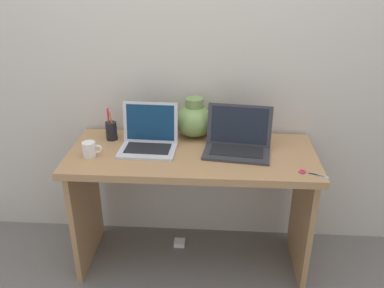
{
  "coord_description": "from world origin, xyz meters",
  "views": [
    {
      "loc": [
        0.13,
        -1.99,
        1.74
      ],
      "look_at": [
        0.0,
        0.0,
        0.8
      ],
      "focal_mm": 37.98,
      "sensor_mm": 36.0,
      "label": 1
    }
  ],
  "objects_px": {
    "scissors": "(308,173)",
    "pen_cup": "(111,130)",
    "laptop_left": "(149,137)",
    "coffee_mug": "(90,149)",
    "green_vase": "(194,120)",
    "power_brick": "(179,243)",
    "laptop_right": "(238,139)"
  },
  "relations": [
    {
      "from": "laptop_right",
      "to": "scissors",
      "type": "xyz_separation_m",
      "value": [
        0.34,
        -0.24,
        -0.06
      ]
    },
    {
      "from": "laptop_right",
      "to": "pen_cup",
      "type": "distance_m",
      "value": 0.74
    },
    {
      "from": "laptop_left",
      "to": "pen_cup",
      "type": "height_order",
      "value": "laptop_left"
    },
    {
      "from": "scissors",
      "to": "laptop_right",
      "type": "bearing_deg",
      "value": 144.4
    },
    {
      "from": "green_vase",
      "to": "scissors",
      "type": "xyz_separation_m",
      "value": [
        0.59,
        -0.43,
        -0.1
      ]
    },
    {
      "from": "laptop_left",
      "to": "scissors",
      "type": "bearing_deg",
      "value": -16.47
    },
    {
      "from": "pen_cup",
      "to": "power_brick",
      "type": "height_order",
      "value": "pen_cup"
    },
    {
      "from": "laptop_left",
      "to": "power_brick",
      "type": "relative_size",
      "value": 4.52
    },
    {
      "from": "green_vase",
      "to": "coffee_mug",
      "type": "bearing_deg",
      "value": -150.22
    },
    {
      "from": "green_vase",
      "to": "scissors",
      "type": "bearing_deg",
      "value": -35.8
    },
    {
      "from": "pen_cup",
      "to": "coffee_mug",
      "type": "bearing_deg",
      "value": -105.5
    },
    {
      "from": "green_vase",
      "to": "power_brick",
      "type": "height_order",
      "value": "green_vase"
    },
    {
      "from": "coffee_mug",
      "to": "power_brick",
      "type": "distance_m",
      "value": 0.92
    },
    {
      "from": "laptop_left",
      "to": "power_brick",
      "type": "height_order",
      "value": "laptop_left"
    },
    {
      "from": "green_vase",
      "to": "laptop_right",
      "type": "bearing_deg",
      "value": -36.08
    },
    {
      "from": "pen_cup",
      "to": "green_vase",
      "type": "bearing_deg",
      "value": 10.14
    },
    {
      "from": "pen_cup",
      "to": "scissors",
      "type": "xyz_separation_m",
      "value": [
        1.07,
        -0.34,
        -0.05
      ]
    },
    {
      "from": "pen_cup",
      "to": "power_brick",
      "type": "distance_m",
      "value": 0.88
    },
    {
      "from": "laptop_right",
      "to": "coffee_mug",
      "type": "relative_size",
      "value": 3.56
    },
    {
      "from": "pen_cup",
      "to": "laptop_right",
      "type": "bearing_deg",
      "value": -7.52
    },
    {
      "from": "power_brick",
      "to": "coffee_mug",
      "type": "bearing_deg",
      "value": -154.1
    },
    {
      "from": "scissors",
      "to": "coffee_mug",
      "type": "bearing_deg",
      "value": 174.2
    },
    {
      "from": "laptop_right",
      "to": "pen_cup",
      "type": "bearing_deg",
      "value": 172.48
    },
    {
      "from": "green_vase",
      "to": "coffee_mug",
      "type": "height_order",
      "value": "green_vase"
    },
    {
      "from": "power_brick",
      "to": "green_vase",
      "type": "bearing_deg",
      "value": 44.98
    },
    {
      "from": "laptop_left",
      "to": "coffee_mug",
      "type": "bearing_deg",
      "value": -156.37
    },
    {
      "from": "coffee_mug",
      "to": "pen_cup",
      "type": "relative_size",
      "value": 0.56
    },
    {
      "from": "coffee_mug",
      "to": "pen_cup",
      "type": "xyz_separation_m",
      "value": [
        0.06,
        0.22,
        0.02
      ]
    },
    {
      "from": "scissors",
      "to": "pen_cup",
      "type": "bearing_deg",
      "value": 162.39
    },
    {
      "from": "laptop_left",
      "to": "laptop_right",
      "type": "height_order",
      "value": "laptop_left"
    },
    {
      "from": "laptop_right",
      "to": "laptop_left",
      "type": "bearing_deg",
      "value": 179.64
    },
    {
      "from": "green_vase",
      "to": "scissors",
      "type": "distance_m",
      "value": 0.73
    }
  ]
}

